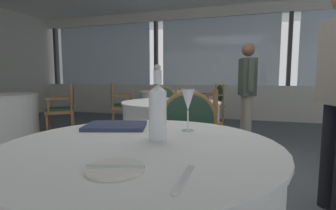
{
  "coord_description": "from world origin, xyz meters",
  "views": [
    {
      "loc": [
        0.7,
        -2.56,
        1.04
      ],
      "look_at": [
        0.32,
        -1.35,
        0.9
      ],
      "focal_mm": 26.53,
      "sensor_mm": 36.0,
      "label": 1
    }
  ],
  "objects_px": {
    "dining_chair_2_0": "(164,110)",
    "dining_chair_2_1": "(185,140)",
    "side_plate": "(115,168)",
    "dining_chair_3_1": "(65,105)",
    "diner_person_1": "(247,88)",
    "dining_chair_1_0": "(214,101)",
    "dining_chair_1_1": "(119,102)",
    "water_bottle": "(158,110)",
    "menu_book": "(116,126)",
    "wine_glass": "(188,101)"
  },
  "relations": [
    {
      "from": "menu_book",
      "to": "dining_chair_2_0",
      "type": "xyz_separation_m",
      "value": [
        -0.52,
        2.45,
        -0.24
      ]
    },
    {
      "from": "water_bottle",
      "to": "diner_person_1",
      "type": "relative_size",
      "value": 0.21
    },
    {
      "from": "dining_chair_1_0",
      "to": "diner_person_1",
      "type": "height_order",
      "value": "diner_person_1"
    },
    {
      "from": "water_bottle",
      "to": "dining_chair_2_1",
      "type": "xyz_separation_m",
      "value": [
        -0.06,
        0.8,
        -0.33
      ]
    },
    {
      "from": "side_plate",
      "to": "dining_chair_3_1",
      "type": "distance_m",
      "value": 4.1
    },
    {
      "from": "side_plate",
      "to": "dining_chair_3_1",
      "type": "relative_size",
      "value": 0.19
    },
    {
      "from": "wine_glass",
      "to": "diner_person_1",
      "type": "bearing_deg",
      "value": 83.89
    },
    {
      "from": "water_bottle",
      "to": "dining_chair_2_1",
      "type": "height_order",
      "value": "water_bottle"
    },
    {
      "from": "water_bottle",
      "to": "dining_chair_3_1",
      "type": "relative_size",
      "value": 0.35
    },
    {
      "from": "dining_chair_2_1",
      "to": "diner_person_1",
      "type": "xyz_separation_m",
      "value": [
        0.45,
        2.24,
        0.32
      ]
    },
    {
      "from": "diner_person_1",
      "to": "dining_chair_2_1",
      "type": "bearing_deg",
      "value": -116.13
    },
    {
      "from": "dining_chair_1_0",
      "to": "wine_glass",
      "type": "bearing_deg",
      "value": 65.11
    },
    {
      "from": "menu_book",
      "to": "dining_chair_3_1",
      "type": "xyz_separation_m",
      "value": [
        -2.41,
        2.48,
        -0.22
      ]
    },
    {
      "from": "side_plate",
      "to": "dining_chair_2_0",
      "type": "distance_m",
      "value": 3.14
    },
    {
      "from": "dining_chair_1_0",
      "to": "dining_chair_1_1",
      "type": "xyz_separation_m",
      "value": [
        -1.79,
        -1.03,
        0.02
      ]
    },
    {
      "from": "dining_chair_1_0",
      "to": "dining_chair_2_1",
      "type": "bearing_deg",
      "value": 63.54
    },
    {
      "from": "dining_chair_1_0",
      "to": "dining_chair_2_1",
      "type": "xyz_separation_m",
      "value": [
        0.22,
        -3.68,
        0.03
      ]
    },
    {
      "from": "menu_book",
      "to": "dining_chair_2_1",
      "type": "height_order",
      "value": "dining_chair_2_1"
    },
    {
      "from": "side_plate",
      "to": "dining_chair_2_1",
      "type": "bearing_deg",
      "value": 93.24
    },
    {
      "from": "wine_glass",
      "to": "dining_chair_2_1",
      "type": "bearing_deg",
      "value": 104.63
    },
    {
      "from": "dining_chair_2_0",
      "to": "dining_chair_2_1",
      "type": "distance_m",
      "value": 1.99
    },
    {
      "from": "side_plate",
      "to": "dining_chair_2_1",
      "type": "xyz_separation_m",
      "value": [
        -0.07,
        1.18,
        -0.21
      ]
    },
    {
      "from": "dining_chair_3_1",
      "to": "diner_person_1",
      "type": "bearing_deg",
      "value": 151.12
    },
    {
      "from": "dining_chair_2_1",
      "to": "dining_chair_3_1",
      "type": "height_order",
      "value": "dining_chair_2_1"
    },
    {
      "from": "side_plate",
      "to": "dining_chair_1_1",
      "type": "xyz_separation_m",
      "value": [
        -2.08,
        3.83,
        -0.22
      ]
    },
    {
      "from": "water_bottle",
      "to": "dining_chair_3_1",
      "type": "distance_m",
      "value": 3.83
    },
    {
      "from": "dining_chair_1_1",
      "to": "dining_chair_1_0",
      "type": "bearing_deg",
      "value": -0.0
    },
    {
      "from": "wine_glass",
      "to": "dining_chair_1_0",
      "type": "bearing_deg",
      "value": 94.95
    },
    {
      "from": "water_bottle",
      "to": "wine_glass",
      "type": "xyz_separation_m",
      "value": [
        0.09,
        0.22,
        0.02
      ]
    },
    {
      "from": "wine_glass",
      "to": "water_bottle",
      "type": "bearing_deg",
      "value": -111.76
    },
    {
      "from": "wine_glass",
      "to": "menu_book",
      "type": "xyz_separation_m",
      "value": [
        -0.4,
        -0.03,
        -0.15
      ]
    },
    {
      "from": "dining_chair_1_1",
      "to": "dining_chair_2_1",
      "type": "relative_size",
      "value": 0.97
    },
    {
      "from": "wine_glass",
      "to": "dining_chair_2_0",
      "type": "bearing_deg",
      "value": 110.91
    },
    {
      "from": "dining_chair_2_0",
      "to": "wine_glass",
      "type": "bearing_deg",
      "value": -1.88
    },
    {
      "from": "dining_chair_3_1",
      "to": "dining_chair_2_1",
      "type": "bearing_deg",
      "value": 109.2
    },
    {
      "from": "dining_chair_1_0",
      "to": "dining_chair_1_1",
      "type": "distance_m",
      "value": 2.07
    },
    {
      "from": "dining_chair_1_1",
      "to": "dining_chair_2_1",
      "type": "distance_m",
      "value": 3.33
    },
    {
      "from": "wine_glass",
      "to": "dining_chair_1_0",
      "type": "relative_size",
      "value": 0.24
    },
    {
      "from": "dining_chair_1_1",
      "to": "dining_chair_3_1",
      "type": "relative_size",
      "value": 0.98
    },
    {
      "from": "menu_book",
      "to": "diner_person_1",
      "type": "height_order",
      "value": "diner_person_1"
    },
    {
      "from": "menu_book",
      "to": "side_plate",
      "type": "bearing_deg",
      "value": -77.99
    },
    {
      "from": "dining_chair_1_0",
      "to": "diner_person_1",
      "type": "bearing_deg",
      "value": 85.2
    },
    {
      "from": "dining_chair_2_0",
      "to": "diner_person_1",
      "type": "xyz_separation_m",
      "value": [
        1.23,
        0.41,
        0.34
      ]
    },
    {
      "from": "side_plate",
      "to": "dining_chair_2_0",
      "type": "xyz_separation_m",
      "value": [
        -0.84,
        3.02,
        -0.23
      ]
    },
    {
      "from": "side_plate",
      "to": "dining_chair_2_0",
      "type": "height_order",
      "value": "dining_chair_2_0"
    },
    {
      "from": "dining_chair_1_1",
      "to": "dining_chair_2_1",
      "type": "height_order",
      "value": "dining_chair_2_1"
    },
    {
      "from": "dining_chair_1_1",
      "to": "side_plate",
      "type": "bearing_deg",
      "value": -91.39
    },
    {
      "from": "side_plate",
      "to": "dining_chair_2_0",
      "type": "relative_size",
      "value": 0.19
    },
    {
      "from": "menu_book",
      "to": "dining_chair_2_1",
      "type": "bearing_deg",
      "value": 50.88
    },
    {
      "from": "water_bottle",
      "to": "menu_book",
      "type": "relative_size",
      "value": 1.03
    }
  ]
}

